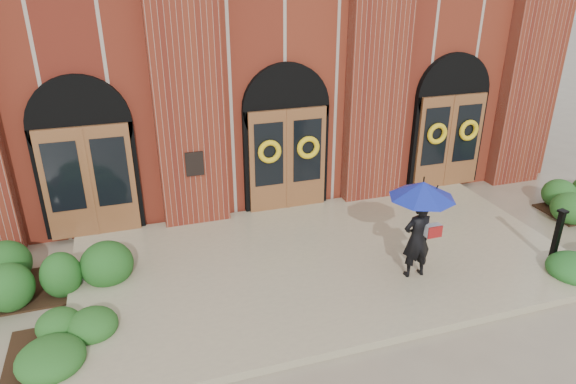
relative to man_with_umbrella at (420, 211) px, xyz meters
name	(u,v)px	position (x,y,z in m)	size (l,w,h in m)	color
ground	(328,268)	(-1.40, 0.96, -1.53)	(90.00, 90.00, 0.00)	gray
landing	(325,261)	(-1.40, 1.11, -1.45)	(10.00, 5.30, 0.15)	tan
church_building	(231,38)	(-1.40, 9.74, 1.97)	(16.20, 12.53, 7.00)	maroon
man_with_umbrella	(420,211)	(0.00, 0.00, 0.00)	(1.24, 1.24, 1.97)	black
metal_post	(557,236)	(2.90, -0.47, -0.76)	(0.18, 0.18, 1.18)	black
hedge_wall_left	(56,267)	(-6.60, 1.98, -1.12)	(3.19, 1.27, 0.82)	#1E501A
hedge_front_left	(54,339)	(-6.50, 0.00, -1.29)	(1.36, 1.17, 0.48)	#21521C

